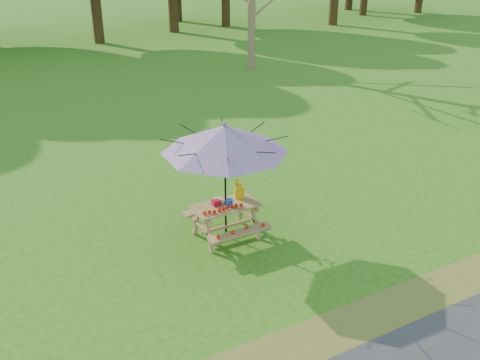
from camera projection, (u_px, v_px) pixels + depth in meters
ground at (377, 208)px, 11.07m from camera, size 120.00×120.00×0.00m
picnic_table at (226, 221)px, 9.89m from camera, size 1.20×1.32×0.67m
patio_umbrella at (225, 139)px, 9.22m from camera, size 2.90×2.90×2.25m
produce_bins at (222, 202)px, 9.72m from camera, size 0.33×0.38×0.13m
tomatoes_row at (223, 209)px, 9.52m from camera, size 0.77×0.13×0.07m
flower_bucket at (239, 186)px, 9.93m from camera, size 0.31×0.29×0.43m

